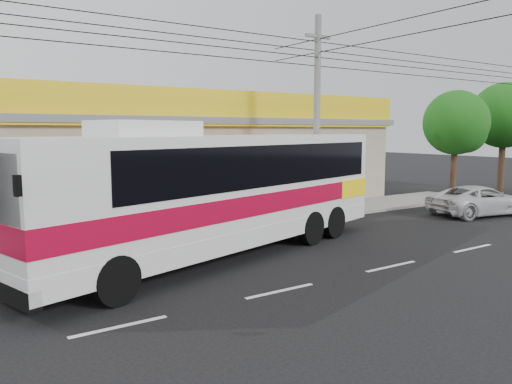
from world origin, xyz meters
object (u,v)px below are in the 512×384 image
Objects in this scene: white_car at (480,200)px; tree_near at (458,125)px; utility_pole at (318,52)px; tree_far at (506,118)px; coach_bus at (225,185)px.

tree_near reaches higher than white_car.
utility_pole is 17.91m from tree_far.
utility_pole is 4.86× the size of tree_far.
tree_near reaches higher than coach_bus.
coach_bus is at bearing 100.33° from white_car.
utility_pole is at bearing -174.06° from tree_far.
utility_pole reaches higher than tree_far.
tree_far is (5.27, 0.10, 0.50)m from tree_near.
coach_bus is 24.40m from tree_far.
coach_bus is 2.79× the size of white_car.
coach_bus is 1.96× the size of tree_far.
tree_far is at bearing -54.11° from white_car.
coach_bus is 8.36m from utility_pole.
tree_near is at bearing -178.93° from tree_far.
utility_pole reaches higher than tree_near.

